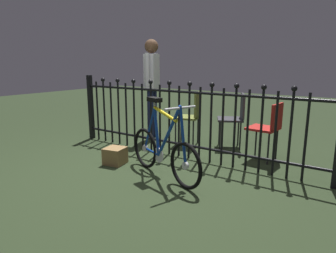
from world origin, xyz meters
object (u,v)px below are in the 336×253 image
(chair_charcoal, at_px, (235,115))
(chair_olive, at_px, (192,113))
(chair_red, at_px, (268,125))
(display_crate, at_px, (115,156))
(person_visitor, at_px, (152,80))
(bicycle, at_px, (163,150))

(chair_charcoal, bearing_deg, chair_olive, -156.51)
(chair_red, relative_size, chair_charcoal, 0.94)
(chair_red, bearing_deg, display_crate, -141.98)
(chair_red, distance_m, person_visitor, 2.12)
(chair_red, distance_m, display_crate, 2.08)
(display_crate, bearing_deg, chair_charcoal, 58.76)
(chair_olive, relative_size, person_visitor, 0.51)
(chair_charcoal, bearing_deg, bicycle, -96.93)
(bicycle, bearing_deg, chair_red, 57.36)
(bicycle, distance_m, chair_red, 1.53)
(bicycle, distance_m, chair_charcoal, 1.68)
(chair_red, height_order, display_crate, chair_red)
(chair_charcoal, relative_size, person_visitor, 0.50)
(bicycle, height_order, display_crate, bicycle)
(chair_red, relative_size, chair_olive, 0.91)
(chair_olive, relative_size, chair_charcoal, 1.02)
(bicycle, distance_m, person_visitor, 2.00)
(chair_red, xyz_separation_m, display_crate, (-1.61, -1.26, -0.38))
(bicycle, bearing_deg, display_crate, 178.71)
(chair_olive, height_order, chair_charcoal, chair_olive)
(bicycle, bearing_deg, person_visitor, 131.21)
(chair_charcoal, distance_m, person_visitor, 1.54)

